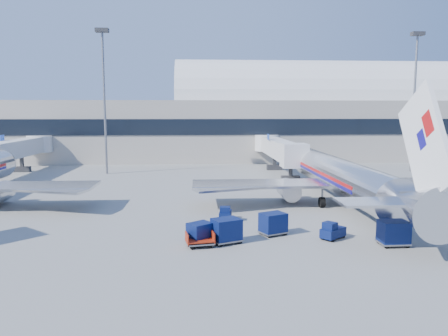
{
  "coord_description": "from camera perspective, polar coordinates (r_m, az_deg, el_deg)",
  "views": [
    {
      "loc": [
        -5.43,
        -40.2,
        9.89
      ],
      "look_at": [
        -2.64,
        6.0,
        3.89
      ],
      "focal_mm": 35.0,
      "sensor_mm": 36.0,
      "label": 1
    }
  ],
  "objects": [
    {
      "name": "ground",
      "position": [
        41.75,
        4.15,
        -6.34
      ],
      "size": [
        260.0,
        260.0,
        0.0
      ],
      "primitive_type": "plane",
      "color": "gray",
      "rests_on": "ground"
    },
    {
      "name": "terminal",
      "position": [
        96.53,
        -8.35,
        5.9
      ],
      "size": [
        170.0,
        28.15,
        21.0
      ],
      "color": "#B2AA9E",
      "rests_on": "ground"
    },
    {
      "name": "airliner_main",
      "position": [
        47.8,
        15.43,
        -1.26
      ],
      "size": [
        32.0,
        37.26,
        12.07
      ],
      "color": "silver",
      "rests_on": "ground"
    },
    {
      "name": "jetbridge_near",
      "position": [
        72.43,
        6.93,
        2.61
      ],
      "size": [
        4.4,
        27.5,
        6.25
      ],
      "color": "silver",
      "rests_on": "ground"
    },
    {
      "name": "jetbridge_mid",
      "position": [
        76.92,
        -25.59,
        2.21
      ],
      "size": [
        4.4,
        27.5,
        6.25
      ],
      "color": "silver",
      "rests_on": "ground"
    },
    {
      "name": "mast_west",
      "position": [
        71.86,
        -15.43,
        11.03
      ],
      "size": [
        2.0,
        1.2,
        22.6
      ],
      "color": "slate",
      "rests_on": "ground"
    },
    {
      "name": "mast_east",
      "position": [
        78.78,
        23.69,
        10.34
      ],
      "size": [
        2.0,
        1.2,
        22.6
      ],
      "color": "slate",
      "rests_on": "ground"
    },
    {
      "name": "barrier_near",
      "position": [
        49.18,
        25.16,
        -4.39
      ],
      "size": [
        3.0,
        0.55,
        0.9
      ],
      "primitive_type": "cube",
      "color": "#9E9E96",
      "rests_on": "ground"
    },
    {
      "name": "tug_lead",
      "position": [
        35.41,
        13.96,
        -7.99
      ],
      "size": [
        2.34,
        2.2,
        1.4
      ],
      "rotation": [
        0.0,
        0.0,
        0.69
      ],
      "color": "#091444",
      "rests_on": "ground"
    },
    {
      "name": "tug_right",
      "position": [
        43.38,
        22.39,
        -5.44
      ],
      "size": [
        2.52,
        1.8,
        1.48
      ],
      "rotation": [
        0.0,
        0.0,
        -0.32
      ],
      "color": "#091444",
      "rests_on": "ground"
    },
    {
      "name": "tug_left",
      "position": [
        40.0,
        0.17,
        -6.01
      ],
      "size": [
        1.32,
        2.22,
        1.37
      ],
      "rotation": [
        0.0,
        0.0,
        1.44
      ],
      "color": "#091444",
      "rests_on": "ground"
    },
    {
      "name": "cart_train_a",
      "position": [
        35.65,
        6.43,
        -7.18
      ],
      "size": [
        2.49,
        2.25,
        1.79
      ],
      "rotation": [
        0.0,
        0.0,
        0.43
      ],
      "color": "#091444",
      "rests_on": "ground"
    },
    {
      "name": "cart_train_b",
      "position": [
        33.28,
        0.32,
        -8.11
      ],
      "size": [
        2.59,
        2.33,
        1.87
      ],
      "rotation": [
        0.0,
        0.0,
        0.41
      ],
      "color": "#091444",
      "rests_on": "ground"
    },
    {
      "name": "cart_train_c",
      "position": [
        33.18,
        -3.13,
        -8.42
      ],
      "size": [
        2.29,
        2.22,
        1.6
      ],
      "rotation": [
        0.0,
        0.0,
        0.67
      ],
      "color": "#091444",
      "rests_on": "ground"
    },
    {
      "name": "cart_solo_near",
      "position": [
        34.96,
        21.27,
        -7.86
      ],
      "size": [
        2.17,
        1.68,
        1.87
      ],
      "rotation": [
        0.0,
        0.0,
        0.03
      ],
      "color": "#091444",
      "rests_on": "ground"
    },
    {
      "name": "cart_open_red",
      "position": [
        32.56,
        -3.12,
        -9.59
      ],
      "size": [
        2.25,
        1.76,
        0.54
      ],
      "rotation": [
        0.0,
        0.0,
        0.18
      ],
      "color": "slate",
      "rests_on": "ground"
    }
  ]
}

